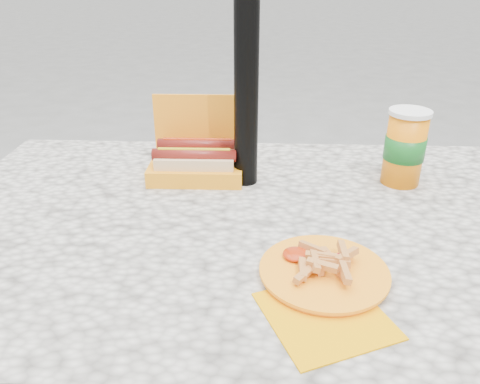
{
  "coord_description": "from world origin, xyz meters",
  "views": [
    {
      "loc": [
        0.03,
        -0.77,
        1.19
      ],
      "look_at": [
        -0.01,
        0.01,
        0.8
      ],
      "focal_mm": 35.0,
      "sensor_mm": 36.0,
      "label": 1
    }
  ],
  "objects_px": {
    "hotdog_box": "(197,160)",
    "fries_plate": "(323,273)",
    "soda_cup": "(405,147)",
    "umbrella_pole": "(247,12)"
  },
  "relations": [
    {
      "from": "hotdog_box",
      "to": "fries_plate",
      "type": "xyz_separation_m",
      "value": [
        0.24,
        -0.37,
        -0.03
      ]
    },
    {
      "from": "fries_plate",
      "to": "soda_cup",
      "type": "relative_size",
      "value": 1.79
    },
    {
      "from": "hotdog_box",
      "to": "fries_plate",
      "type": "height_order",
      "value": "hotdog_box"
    },
    {
      "from": "umbrella_pole",
      "to": "hotdog_box",
      "type": "distance_m",
      "value": 0.33
    },
    {
      "from": "umbrella_pole",
      "to": "fries_plate",
      "type": "height_order",
      "value": "umbrella_pole"
    },
    {
      "from": "fries_plate",
      "to": "soda_cup",
      "type": "height_order",
      "value": "soda_cup"
    },
    {
      "from": "umbrella_pole",
      "to": "fries_plate",
      "type": "bearing_deg",
      "value": -69.53
    },
    {
      "from": "umbrella_pole",
      "to": "hotdog_box",
      "type": "bearing_deg",
      "value": 166.99
    },
    {
      "from": "hotdog_box",
      "to": "fries_plate",
      "type": "relative_size",
      "value": 0.71
    },
    {
      "from": "fries_plate",
      "to": "soda_cup",
      "type": "bearing_deg",
      "value": 59.86
    }
  ]
}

